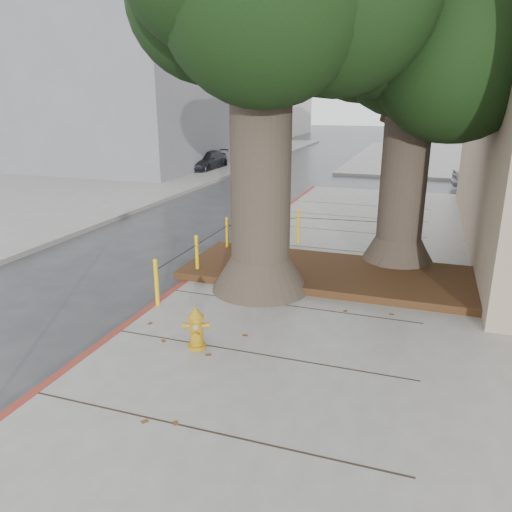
{
  "coord_description": "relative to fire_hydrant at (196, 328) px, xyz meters",
  "views": [
    {
      "loc": [
        2.8,
        -6.63,
        4.0
      ],
      "look_at": [
        -0.15,
        1.97,
        1.1
      ],
      "focal_mm": 35.0,
      "sensor_mm": 36.0,
      "label": 1
    }
  ],
  "objects": [
    {
      "name": "curb_red",
      "position": [
        -1.56,
        2.62,
        -0.42
      ],
      "size": [
        0.14,
        26.0,
        0.16
      ],
      "primitive_type": "cube",
      "color": "maroon",
      "rests_on": "ground"
    },
    {
      "name": "planter_bed",
      "position": [
        1.34,
        4.02,
        -0.26
      ],
      "size": [
        6.4,
        2.6,
        0.16
      ],
      "primitive_type": "cube",
      "color": "black",
      "rests_on": "sidewalk_main"
    },
    {
      "name": "car_dark",
      "position": [
        -8.75,
        19.58,
        0.06
      ],
      "size": [
        1.59,
        3.83,
        1.11
      ],
      "primitive_type": "imported",
      "rotation": [
        0.0,
        0.0,
        -0.01
      ],
      "color": "black",
      "rests_on": "ground"
    },
    {
      "name": "tree_near",
      "position": [
        0.47,
        2.94,
        4.89
      ],
      "size": [
        4.5,
        3.8,
        7.68
      ],
      "color": "#4C3F33",
      "rests_on": "sidewalk_main"
    },
    {
      "name": "sidewalk_opposite",
      "position": [
        -13.56,
        10.12,
        -0.42
      ],
      "size": [
        14.0,
        60.0,
        0.15
      ],
      "primitive_type": "cube",
      "color": "slate",
      "rests_on": "ground"
    },
    {
      "name": "fire_hydrant",
      "position": [
        0.0,
        0.0,
        0.0
      ],
      "size": [
        0.38,
        0.38,
        0.71
      ],
      "rotation": [
        0.0,
        0.0,
        0.39
      ],
      "color": "#B98713",
      "rests_on": "sidewalk_main"
    },
    {
      "name": "car_silver",
      "position": [
        6.05,
        18.01,
        0.1
      ],
      "size": [
        3.62,
        1.83,
        1.18
      ],
      "primitive_type": "imported",
      "rotation": [
        0.0,
        0.0,
        1.7
      ],
      "color": "#AAABB0",
      "rests_on": "ground"
    },
    {
      "name": "bollard_ring",
      "position": [
        -0.43,
        4.49,
        0.17
      ],
      "size": [
        3.79,
        5.39,
        0.95
      ],
      "color": "yellow",
      "rests_on": "sidewalk_main"
    },
    {
      "name": "ground",
      "position": [
        0.44,
        0.12,
        -0.49
      ],
      "size": [
        140.0,
        140.0,
        0.0
      ],
      "primitive_type": "plane",
      "color": "#28282B",
      "rests_on": "ground"
    },
    {
      "name": "building_far_white",
      "position": [
        -16.56,
        45.12,
        7.01
      ],
      "size": [
        12.0,
        18.0,
        15.0
      ],
      "primitive_type": "cube",
      "color": "silver",
      "rests_on": "ground"
    },
    {
      "name": "tree_far",
      "position": [
        3.08,
        5.44,
        4.53
      ],
      "size": [
        4.5,
        3.8,
        7.17
      ],
      "color": "#4C3F33",
      "rests_on": "sidewalk_main"
    },
    {
      "name": "sidewalk_far",
      "position": [
        6.44,
        30.12,
        -0.42
      ],
      "size": [
        16.0,
        20.0,
        0.15
      ],
      "primitive_type": "cube",
      "color": "slate",
      "rests_on": "ground"
    },
    {
      "name": "building_far_grey",
      "position": [
        -14.56,
        22.12,
        5.51
      ],
      "size": [
        12.0,
        16.0,
        12.0
      ],
      "primitive_type": "cube",
      "color": "slate",
      "rests_on": "ground"
    }
  ]
}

